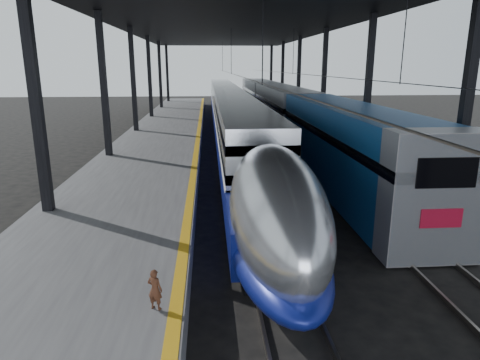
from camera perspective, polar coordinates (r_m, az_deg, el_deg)
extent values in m
plane|color=black|center=(11.97, -4.19, -15.69)|extent=(160.00, 160.00, 0.00)
cube|color=#4C4C4F|center=(31.02, -10.83, 4.33)|extent=(6.00, 80.00, 1.00)
cube|color=gold|center=(30.73, -5.67, 5.38)|extent=(0.30, 80.00, 0.01)
cube|color=slate|center=(30.91, -1.94, 3.76)|extent=(0.08, 80.00, 0.16)
cube|color=slate|center=(31.00, 0.72, 3.80)|extent=(0.08, 80.00, 0.16)
cube|color=slate|center=(31.51, 7.20, 3.87)|extent=(0.08, 80.00, 0.16)
cube|color=slate|center=(31.82, 9.75, 3.88)|extent=(0.08, 80.00, 0.16)
cube|color=black|center=(16.47, -25.41, 7.99)|extent=(0.35, 0.35, 9.00)
cube|color=black|center=(18.09, 27.84, 8.21)|extent=(0.35, 0.35, 9.00)
cube|color=black|center=(26.02, -17.62, 10.79)|extent=(0.35, 0.35, 9.00)
cube|color=black|center=(27.08, 16.66, 11.00)|extent=(0.35, 0.35, 9.00)
cube|color=black|center=(35.82, -14.00, 12.01)|extent=(0.35, 0.35, 9.00)
cube|color=black|center=(36.59, 11.09, 12.22)|extent=(0.35, 0.35, 9.00)
cube|color=black|center=(45.71, -11.93, 12.68)|extent=(0.35, 0.35, 9.00)
cube|color=black|center=(46.32, 7.82, 12.89)|extent=(0.35, 0.35, 9.00)
cube|color=black|center=(55.63, -10.59, 13.11)|extent=(0.35, 0.35, 9.00)
cube|color=black|center=(56.13, 5.67, 13.30)|extent=(0.35, 0.35, 9.00)
cube|color=black|center=(65.58, -9.65, 13.40)|extent=(0.35, 0.35, 9.00)
cube|color=black|center=(66.01, 4.16, 13.58)|extent=(0.35, 0.35, 9.00)
cube|color=black|center=(30.52, -0.86, 20.92)|extent=(18.00, 75.00, 0.45)
cylinder|color=slate|center=(30.36, -0.64, 13.87)|extent=(0.03, 74.00, 0.03)
cylinder|color=slate|center=(31.08, 8.87, 13.72)|extent=(0.03, 74.00, 0.03)
cube|color=silver|center=(43.47, -1.72, 9.74)|extent=(2.67, 57.00, 3.69)
cube|color=navy|center=(42.10, -1.62, 8.00)|extent=(2.75, 62.00, 1.43)
cube|color=silver|center=(43.51, -1.72, 9.20)|extent=(2.77, 57.00, 0.09)
cube|color=black|center=(43.39, -1.73, 11.14)|extent=(2.71, 57.00, 0.39)
cube|color=black|center=(43.47, -1.72, 9.74)|extent=(2.71, 57.00, 0.39)
ellipsoid|color=silver|center=(12.59, 4.77, -4.15)|extent=(2.67, 8.40, 3.69)
ellipsoid|color=navy|center=(12.98, 4.67, -8.57)|extent=(2.75, 8.40, 1.57)
ellipsoid|color=black|center=(9.94, 7.18, -5.02)|extent=(1.38, 2.20, 0.83)
cube|color=black|center=(13.28, 4.60, -11.43)|extent=(2.03, 2.60, 0.40)
cube|color=black|center=(34.31, -0.98, 5.10)|extent=(2.03, 2.60, 0.40)
cube|color=#164E91|center=(22.10, 14.11, 4.28)|extent=(3.03, 18.00, 4.11)
cube|color=gray|center=(14.58, 24.29, -2.04)|extent=(3.08, 1.20, 4.16)
cube|color=black|center=(13.84, 25.89, 0.86)|extent=(1.84, 0.06, 0.92)
cube|color=maroon|center=(14.21, 25.24, -4.64)|extent=(1.30, 0.06, 0.59)
cube|color=gray|center=(40.41, 5.71, 9.34)|extent=(3.03, 18.00, 4.11)
cube|color=gray|center=(59.16, 2.53, 11.17)|extent=(3.03, 18.00, 4.11)
cube|color=black|center=(17.22, 19.86, -6.04)|extent=(2.38, 2.40, 0.36)
cube|color=black|center=(37.73, 6.41, 5.88)|extent=(2.38, 2.40, 0.36)
imported|color=#432416|center=(9.62, -11.28, -14.12)|extent=(0.40, 0.34, 0.93)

